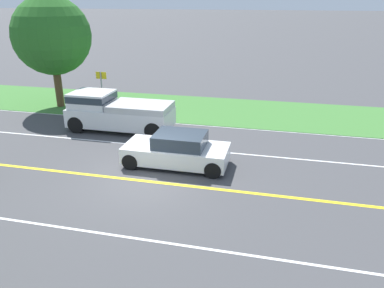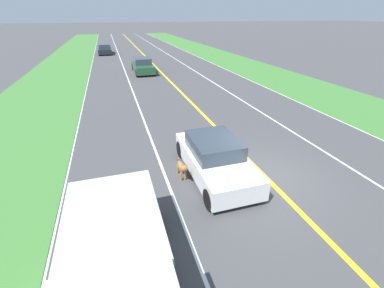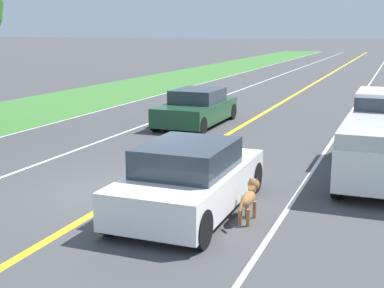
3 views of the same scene
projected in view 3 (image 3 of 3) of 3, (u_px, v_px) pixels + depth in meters
name	position (u px, v px, depth m)	size (l,w,h in m)	color
ground_plane	(132.00, 191.00, 11.97)	(400.00, 400.00, 0.00)	#424244
centre_divider_line	(132.00, 191.00, 11.97)	(0.18, 160.00, 0.01)	yellow
lane_dash_same_dir	(287.00, 210.00, 10.72)	(0.10, 160.00, 0.01)	white
lane_dash_oncoming	(6.00, 176.00, 13.22)	(0.10, 160.00, 0.01)	white
ego_car	(190.00, 179.00, 10.53)	(1.90, 4.26, 1.41)	white
dog	(249.00, 196.00, 10.08)	(0.24, 1.21, 0.75)	olive
oncoming_car	(197.00, 108.00, 20.19)	(1.94, 4.32, 1.34)	#1E472D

